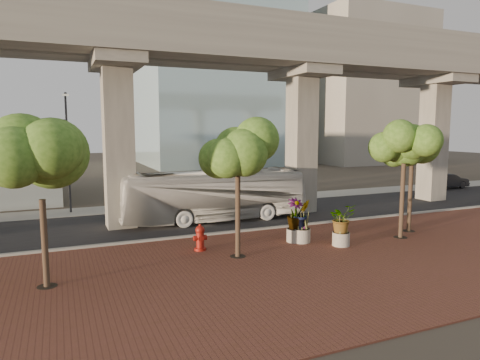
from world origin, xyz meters
name	(u,v)px	position (x,y,z in m)	size (l,w,h in m)	color
ground	(230,225)	(0.00, 0.00, 0.00)	(160.00, 160.00, 0.00)	#3B342B
brick_plaza	(301,264)	(0.00, -8.00, 0.03)	(70.00, 13.00, 0.06)	brown
asphalt_road	(219,218)	(0.00, 2.00, 0.02)	(90.00, 8.00, 0.04)	black
curb_strip	(244,231)	(0.00, -2.00, 0.08)	(70.00, 0.25, 0.16)	#9D9B92
far_sidewalk	(193,204)	(0.00, 7.50, 0.03)	(90.00, 3.00, 0.06)	#9D9B92
transit_viaduct	(218,102)	(0.00, 2.00, 7.29)	(72.00, 5.60, 12.40)	gray
midrise_block	(361,90)	(38.00, 36.00, 12.00)	(18.00, 16.00, 24.00)	gray
transit_bus	(214,195)	(-0.50, 1.39, 1.60)	(2.69, 11.46, 3.19)	silver
parked_car	(447,181)	(24.36, 6.00, 0.72)	(1.51, 4.35, 1.43)	black
fire_hydrant	(200,238)	(-3.31, -4.51, 0.65)	(0.61, 0.55, 1.23)	maroon
planter_front	(341,220)	(3.18, -6.43, 1.30)	(1.85, 1.85, 2.04)	#AAA399
planter_right	(295,216)	(1.50, -4.93, 1.37)	(2.03, 2.03, 2.17)	#A09B91
planter_left	(302,216)	(1.76, -5.13, 1.35)	(1.94, 1.94, 2.13)	#ADA79C
street_tree_far_west	(40,166)	(-9.77, -6.73, 4.39)	(4.05, 4.05, 6.19)	#49372A
street_tree_near_west	(238,151)	(-2.08, -6.10, 4.72)	(3.41, 3.41, 6.23)	#49372A
street_tree_near_east	(405,142)	(6.96, -6.37, 4.97)	(3.71, 3.71, 6.63)	#49372A
street_tree_far_east	(413,145)	(8.38, -5.48, 4.78)	(3.36, 3.36, 6.27)	#49372A
streetlamp_west	(68,145)	(-8.56, 7.39, 4.61)	(0.39, 1.14, 7.90)	#303135
streetlamp_east	(295,139)	(8.65, 7.39, 4.76)	(0.40, 1.18, 8.16)	#2F2E33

